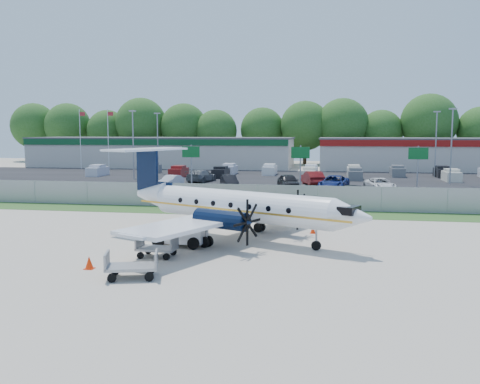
% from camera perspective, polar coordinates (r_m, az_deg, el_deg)
% --- Properties ---
extents(ground, '(170.00, 170.00, 0.00)m').
position_cam_1_polar(ground, '(30.69, -1.95, -5.54)').
color(ground, '#BCB19F').
rests_on(ground, ground).
extents(grass_verge, '(170.00, 4.00, 0.02)m').
position_cam_1_polar(grass_verge, '(42.31, 1.41, -2.17)').
color(grass_verge, '#2D561E').
rests_on(grass_verge, ground).
extents(access_road, '(170.00, 8.00, 0.02)m').
position_cam_1_polar(access_road, '(49.17, 2.63, -0.94)').
color(access_road, black).
rests_on(access_road, ground).
extents(parking_lot, '(170.00, 32.00, 0.02)m').
position_cam_1_polar(parking_lot, '(69.93, 4.84, 1.28)').
color(parking_lot, black).
rests_on(parking_lot, ground).
extents(perimeter_fence, '(120.00, 0.06, 1.99)m').
position_cam_1_polar(perimeter_fence, '(44.13, 1.80, -0.50)').
color(perimeter_fence, gray).
rests_on(perimeter_fence, ground).
extents(building_west, '(46.40, 12.40, 5.24)m').
position_cam_1_polar(building_west, '(96.28, -8.33, 4.24)').
color(building_west, beige).
rests_on(building_west, ground).
extents(building_east, '(44.40, 12.40, 5.24)m').
position_cam_1_polar(building_east, '(93.52, 22.24, 3.76)').
color(building_east, beige).
rests_on(building_east, ground).
extents(sign_left, '(1.80, 0.26, 5.00)m').
position_cam_1_polar(sign_left, '(54.24, -5.24, 3.56)').
color(sign_left, gray).
rests_on(sign_left, ground).
extents(sign_mid, '(1.80, 0.26, 5.00)m').
position_cam_1_polar(sign_mid, '(52.43, 6.46, 3.45)').
color(sign_mid, gray).
rests_on(sign_mid, ground).
extents(sign_right, '(1.80, 0.26, 5.00)m').
position_cam_1_polar(sign_right, '(52.91, 18.45, 3.18)').
color(sign_right, gray).
rests_on(sign_right, ground).
extents(flagpole_west, '(1.06, 0.12, 10.00)m').
position_cam_1_polar(flagpole_west, '(94.30, -16.64, 5.82)').
color(flagpole_west, white).
rests_on(flagpole_west, ground).
extents(flagpole_east, '(1.06, 0.12, 10.00)m').
position_cam_1_polar(flagpole_east, '(92.18, -13.85, 5.89)').
color(flagpole_east, white).
rests_on(flagpole_east, ground).
extents(light_pole_nw, '(0.90, 0.35, 9.09)m').
position_cam_1_polar(light_pole_nw, '(72.29, -11.33, 5.49)').
color(light_pole_nw, gray).
rests_on(light_pole_nw, ground).
extents(light_pole_ne, '(0.90, 0.35, 9.09)m').
position_cam_1_polar(light_pole_ne, '(68.75, 21.64, 5.11)').
color(light_pole_ne, gray).
rests_on(light_pole_ne, ground).
extents(light_pole_sw, '(0.90, 0.35, 9.09)m').
position_cam_1_polar(light_pole_sw, '(81.69, -8.78, 5.66)').
color(light_pole_sw, gray).
rests_on(light_pole_sw, ground).
extents(light_pole_se, '(0.90, 0.35, 9.09)m').
position_cam_1_polar(light_pole_se, '(78.58, 20.18, 5.30)').
color(light_pole_se, gray).
rests_on(light_pole_se, ground).
extents(tree_line, '(112.00, 6.00, 14.00)m').
position_cam_1_polar(tree_line, '(103.74, 6.54, 2.98)').
color(tree_line, '#235218').
rests_on(tree_line, ground).
extents(aircraft, '(16.86, 16.35, 5.26)m').
position_cam_1_polar(aircraft, '(31.62, -0.42, -1.44)').
color(aircraft, white).
rests_on(aircraft, ground).
extents(pushback_tug, '(2.85, 2.07, 1.52)m').
position_cam_1_polar(pushback_tug, '(30.28, -6.12, -4.33)').
color(pushback_tug, white).
rests_on(pushback_tug, ground).
extents(baggage_cart_near, '(2.00, 1.25, 1.03)m').
position_cam_1_polar(baggage_cart_near, '(27.74, -8.85, -5.91)').
color(baggage_cart_near, gray).
rests_on(baggage_cart_near, ground).
extents(baggage_cart_far, '(2.53, 1.92, 1.18)m').
position_cam_1_polar(baggage_cart_far, '(24.06, -11.47, -7.73)').
color(baggage_cart_far, gray).
rests_on(baggage_cart_far, ground).
extents(cone_nose, '(0.35, 0.35, 0.50)m').
position_cam_1_polar(cone_nose, '(33.98, 7.79, -4.00)').
color(cone_nose, '#FF3108').
rests_on(cone_nose, ground).
extents(cone_port_wing, '(0.43, 0.43, 0.61)m').
position_cam_1_polar(cone_port_wing, '(26.14, -15.79, -7.29)').
color(cone_port_wing, '#FF3108').
rests_on(cone_port_wing, ground).
extents(cone_starboard_wing, '(0.39, 0.39, 0.56)m').
position_cam_1_polar(cone_starboard_wing, '(39.75, 0.10, -2.36)').
color(cone_starboard_wing, '#FF3108').
rests_on(cone_starboard_wing, ground).
extents(road_car_west, '(4.84, 2.24, 1.34)m').
position_cam_1_polar(road_car_west, '(51.83, -13.51, -0.74)').
color(road_car_west, black).
rests_on(road_car_west, ground).
extents(road_car_mid, '(5.39, 2.62, 1.48)m').
position_cam_1_polar(road_car_mid, '(49.98, 11.33, -0.95)').
color(road_car_mid, black).
rests_on(road_car_mid, ground).
extents(parked_car_a, '(2.16, 4.31, 1.36)m').
position_cam_1_polar(parked_car_a, '(61.59, -7.38, 0.52)').
color(parked_car_a, silver).
rests_on(parked_car_a, ground).
extents(parked_car_b, '(2.95, 4.62, 1.44)m').
position_cam_1_polar(parked_car_b, '(60.47, -1.15, 0.46)').
color(parked_car_b, black).
rests_on(parked_car_b, ground).
extents(parked_car_c, '(3.25, 5.29, 1.68)m').
position_cam_1_polar(parked_car_c, '(59.09, 5.19, 0.30)').
color(parked_car_c, black).
rests_on(parked_car_c, ground).
extents(parked_car_d, '(3.64, 6.14, 1.60)m').
position_cam_1_polar(parked_car_d, '(58.68, 9.97, 0.18)').
color(parked_car_d, navy).
rests_on(parked_car_d, ground).
extents(parked_car_e, '(3.50, 5.46, 1.40)m').
position_cam_1_polar(parked_car_e, '(58.98, 14.69, 0.09)').
color(parked_car_e, silver).
rests_on(parked_car_e, ground).
extents(parked_car_f, '(3.23, 5.74, 1.57)m').
position_cam_1_polar(parked_car_f, '(67.37, -4.14, 1.08)').
color(parked_car_f, '#595B5E').
rests_on(parked_car_f, ground).
extents(parked_car_g, '(3.12, 5.36, 1.67)m').
position_cam_1_polar(parked_car_g, '(64.01, 7.74, 0.74)').
color(parked_car_g, maroon).
rests_on(parked_car_g, ground).
extents(far_parking_rows, '(56.00, 10.00, 1.60)m').
position_cam_1_polar(far_parking_rows, '(74.89, 5.19, 1.62)').
color(far_parking_rows, gray).
rests_on(far_parking_rows, ground).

